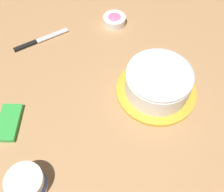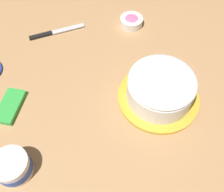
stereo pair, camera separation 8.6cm
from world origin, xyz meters
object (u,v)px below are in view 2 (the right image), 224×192
frosting_tub (13,166)px  candy_box_lower (10,106)px  spreading_knife (52,33)px  frosted_cake (160,89)px  sprinkle_bowl_pink (131,21)px

frosting_tub → candy_box_lower: size_ratio=0.79×
frosting_tub → candy_box_lower: 0.23m
candy_box_lower → spreading_knife: bearing=176.7°
frosted_cake → sprinkle_bowl_pink: (-0.38, -0.10, -0.04)m
spreading_knife → sprinkle_bowl_pink: sprinkle_bowl_pink is taller
sprinkle_bowl_pink → spreading_knife: bearing=-77.4°
candy_box_lower → frosted_cake: bearing=105.7°
spreading_knife → sprinkle_bowl_pink: 0.34m
frosted_cake → sprinkle_bowl_pink: frosted_cake is taller
spreading_knife → candy_box_lower: candy_box_lower is taller
spreading_knife → sprinkle_bowl_pink: (-0.07, 0.33, 0.01)m
frosted_cake → candy_box_lower: 0.51m
frosting_tub → spreading_knife: size_ratio=0.47×
frosted_cake → frosting_tub: (0.28, -0.43, -0.02)m
spreading_knife → candy_box_lower: 0.38m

